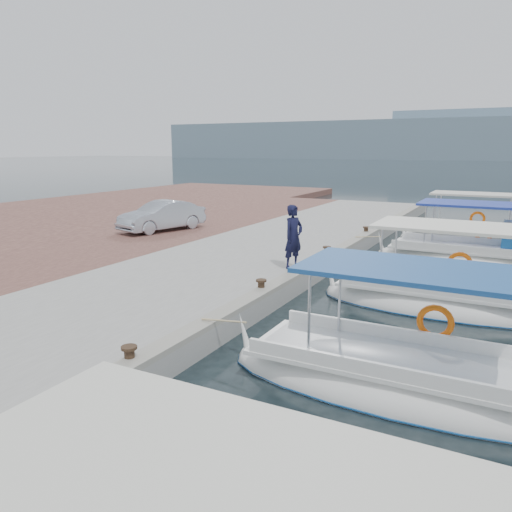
{
  "coord_description": "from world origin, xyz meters",
  "views": [
    {
      "loc": [
        5.3,
        -9.6,
        4.15
      ],
      "look_at": [
        -1.0,
        2.45,
        1.2
      ],
      "focal_mm": 35.0,
      "sensor_mm": 36.0,
      "label": 1
    }
  ],
  "objects_px": {
    "fishing_caique_c": "(440,303)",
    "parked_car": "(162,216)",
    "fisherman": "(293,237)",
    "fishing_caique_d": "(474,259)",
    "fishing_caique_e": "(467,241)",
    "fishing_caique_b": "(405,385)"
  },
  "relations": [
    {
      "from": "fishing_caique_d",
      "to": "fishing_caique_e",
      "type": "distance_m",
      "value": 4.33
    },
    {
      "from": "fishing_caique_c",
      "to": "fishing_caique_d",
      "type": "bearing_deg",
      "value": 86.45
    },
    {
      "from": "fishing_caique_e",
      "to": "fisherman",
      "type": "xyz_separation_m",
      "value": [
        -4.18,
        -9.77,
        1.36
      ]
    },
    {
      "from": "fishing_caique_c",
      "to": "fisherman",
      "type": "relative_size",
      "value": 3.24
    },
    {
      "from": "parked_car",
      "to": "fishing_caique_b",
      "type": "bearing_deg",
      "value": -21.22
    },
    {
      "from": "fishing_caique_b",
      "to": "fisherman",
      "type": "xyz_separation_m",
      "value": [
        -4.56,
        5.63,
        1.36
      ]
    },
    {
      "from": "fishing_caique_b",
      "to": "fishing_caique_c",
      "type": "bearing_deg",
      "value": 91.27
    },
    {
      "from": "fishing_caique_c",
      "to": "parked_car",
      "type": "bearing_deg",
      "value": 161.05
    },
    {
      "from": "fishing_caique_b",
      "to": "parked_car",
      "type": "distance_m",
      "value": 15.89
    },
    {
      "from": "fishing_caique_e",
      "to": "fishing_caique_d",
      "type": "bearing_deg",
      "value": -81.64
    },
    {
      "from": "fishing_caique_c",
      "to": "fishing_caique_e",
      "type": "xyz_separation_m",
      "value": [
        -0.26,
        10.18,
        0.0
      ]
    },
    {
      "from": "fishing_caique_b",
      "to": "parked_car",
      "type": "bearing_deg",
      "value": 143.06
    },
    {
      "from": "fishing_caique_b",
      "to": "fishing_caique_e",
      "type": "height_order",
      "value": "same"
    },
    {
      "from": "fishing_caique_d",
      "to": "fisherman",
      "type": "relative_size",
      "value": 3.51
    },
    {
      "from": "fisherman",
      "to": "parked_car",
      "type": "height_order",
      "value": "fisherman"
    },
    {
      "from": "fishing_caique_c",
      "to": "fishing_caique_e",
      "type": "distance_m",
      "value": 10.19
    },
    {
      "from": "fisherman",
      "to": "fishing_caique_d",
      "type": "bearing_deg",
      "value": -22.23
    },
    {
      "from": "fishing_caique_d",
      "to": "fisherman",
      "type": "height_order",
      "value": "fisherman"
    },
    {
      "from": "fishing_caique_d",
      "to": "fishing_caique_e",
      "type": "relative_size",
      "value": 1.18
    },
    {
      "from": "fishing_caique_b",
      "to": "fisherman",
      "type": "bearing_deg",
      "value": 128.99
    },
    {
      "from": "fishing_caique_d",
      "to": "fishing_caique_e",
      "type": "height_order",
      "value": "same"
    },
    {
      "from": "fisherman",
      "to": "parked_car",
      "type": "xyz_separation_m",
      "value": [
        -8.11,
        3.9,
        -0.32
      ]
    }
  ]
}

